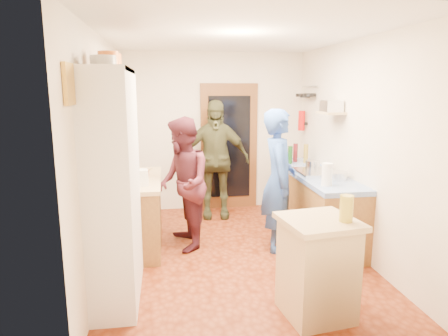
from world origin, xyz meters
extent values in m
cube|color=brown|center=(0.00, 0.00, -0.01)|extent=(3.00, 4.00, 0.02)
cube|color=silver|center=(0.00, 0.00, 2.61)|extent=(3.00, 4.00, 0.02)
cube|color=silver|center=(0.00, 2.01, 1.30)|extent=(3.00, 0.02, 2.60)
cube|color=silver|center=(0.00, -2.01, 1.30)|extent=(3.00, 0.02, 2.60)
cube|color=silver|center=(-1.51, 0.00, 1.30)|extent=(0.02, 4.00, 2.60)
cube|color=silver|center=(1.51, 0.00, 1.30)|extent=(0.02, 4.00, 2.60)
cube|color=brown|center=(0.25, 1.97, 1.05)|extent=(0.95, 0.06, 2.10)
cube|color=black|center=(0.25, 1.94, 1.05)|extent=(0.70, 0.02, 1.70)
cube|color=silver|center=(-1.30, -0.80, 1.10)|extent=(0.40, 1.20, 2.20)
cube|color=silver|center=(-1.30, -0.80, 2.18)|extent=(0.40, 1.14, 0.04)
cylinder|color=white|center=(-1.30, -1.06, 2.24)|extent=(0.21, 0.21, 0.09)
cylinder|color=orange|center=(-1.30, -0.72, 2.27)|extent=(0.19, 0.19, 0.15)
cylinder|color=orange|center=(-1.30, -0.42, 2.28)|extent=(0.17, 0.17, 0.15)
cube|color=olive|center=(-1.20, 0.45, 0.42)|extent=(0.60, 1.40, 0.85)
cube|color=tan|center=(-1.20, 0.45, 0.88)|extent=(0.64, 1.44, 0.05)
cube|color=white|center=(-1.15, 0.05, 0.99)|extent=(0.28, 0.21, 0.19)
cylinder|color=white|center=(-1.25, 0.36, 1.00)|extent=(0.20, 0.20, 0.19)
cylinder|color=orange|center=(-1.12, 0.55, 0.94)|extent=(0.23, 0.23, 0.08)
cube|color=tan|center=(-1.18, 0.95, 0.91)|extent=(0.35, 0.29, 0.02)
cube|color=olive|center=(1.20, 0.50, 0.42)|extent=(0.60, 2.20, 0.84)
cube|color=#0E45B6|center=(1.20, 0.50, 0.87)|extent=(0.62, 2.22, 0.06)
cube|color=silver|center=(1.20, 0.37, 0.92)|extent=(0.55, 0.58, 0.04)
cylinder|color=silver|center=(1.15, 0.45, 1.00)|extent=(0.19, 0.19, 0.12)
cylinder|color=#143F14|center=(1.05, 1.13, 1.03)|extent=(0.08, 0.08, 0.27)
cylinder|color=#591419|center=(1.18, 1.28, 1.04)|extent=(0.08, 0.08, 0.28)
cylinder|color=olive|center=(1.31, 1.17, 1.04)|extent=(0.08, 0.08, 0.28)
cylinder|color=white|center=(1.05, -0.27, 1.03)|extent=(0.15, 0.15, 0.27)
cylinder|color=silver|center=(1.30, 0.01, 0.95)|extent=(0.28, 0.28, 0.10)
cube|color=tan|center=(0.49, -1.45, 0.43)|extent=(0.62, 0.62, 0.86)
cube|color=tan|center=(0.49, -1.45, 0.89)|extent=(0.70, 0.70, 0.05)
cube|color=white|center=(0.44, -1.41, 0.90)|extent=(0.39, 0.33, 0.02)
cylinder|color=#AD9E2D|center=(0.69, -1.55, 1.02)|extent=(0.13, 0.13, 0.23)
cylinder|color=silver|center=(1.46, 1.52, 2.05)|extent=(0.02, 0.65, 0.02)
cylinder|color=black|center=(1.40, 1.35, 1.92)|extent=(0.18, 0.18, 0.05)
cylinder|color=black|center=(1.40, 1.55, 1.90)|extent=(0.16, 0.16, 0.05)
cylinder|color=black|center=(1.40, 1.75, 1.91)|extent=(0.17, 0.17, 0.05)
cube|color=tan|center=(1.37, 0.45, 1.70)|extent=(0.26, 0.42, 0.03)
cube|color=silver|center=(1.37, 0.45, 1.79)|extent=(0.23, 0.31, 0.15)
cube|color=black|center=(1.47, 1.70, 1.45)|extent=(0.06, 0.10, 0.04)
cylinder|color=red|center=(1.41, 1.70, 1.50)|extent=(0.11, 0.11, 0.32)
cube|color=gold|center=(-1.48, -1.55, 2.05)|extent=(0.03, 0.25, 0.30)
imported|color=#2C4FA4|center=(0.61, 0.08, 0.89)|extent=(0.55, 0.72, 1.78)
imported|color=#451922|center=(-0.59, 0.34, 0.84)|extent=(0.73, 0.89, 1.68)
imported|color=#3A3B21|center=(-0.04, 1.50, 0.93)|extent=(1.12, 0.55, 1.85)
camera|label=1|loc=(-0.81, -4.59, 2.02)|focal=32.00mm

